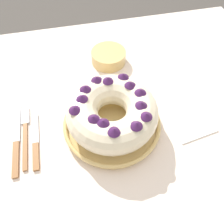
{
  "coord_description": "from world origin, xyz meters",
  "views": [
    {
      "loc": [
        -0.07,
        -0.35,
        1.29
      ],
      "look_at": [
        0.01,
        -0.01,
        0.8
      ],
      "focal_mm": 35.0,
      "sensor_mm": 36.0,
      "label": 1
    }
  ],
  "objects_px": {
    "cake_knife": "(36,144)",
    "bundt_cake": "(112,112)",
    "napkin": "(193,126)",
    "fork": "(25,132)",
    "serving_knife": "(16,143)",
    "serving_dish": "(112,123)",
    "side_bowl": "(109,57)"
  },
  "relations": [
    {
      "from": "serving_dish",
      "to": "side_bowl",
      "type": "relative_size",
      "value": 2.25
    },
    {
      "from": "cake_knife",
      "to": "napkin",
      "type": "height_order",
      "value": "cake_knife"
    },
    {
      "from": "bundt_cake",
      "to": "napkin",
      "type": "relative_size",
      "value": 2.05
    },
    {
      "from": "bundt_cake",
      "to": "napkin",
      "type": "height_order",
      "value": "bundt_cake"
    },
    {
      "from": "serving_knife",
      "to": "side_bowl",
      "type": "relative_size",
      "value": 1.88
    },
    {
      "from": "serving_dish",
      "to": "napkin",
      "type": "bearing_deg",
      "value": -12.94
    },
    {
      "from": "serving_dish",
      "to": "fork",
      "type": "xyz_separation_m",
      "value": [
        -0.25,
        0.03,
        -0.01
      ]
    },
    {
      "from": "napkin",
      "to": "serving_knife",
      "type": "bearing_deg",
      "value": 173.87
    },
    {
      "from": "cake_knife",
      "to": "side_bowl",
      "type": "relative_size",
      "value": 1.43
    },
    {
      "from": "serving_knife",
      "to": "side_bowl",
      "type": "distance_m",
      "value": 0.43
    },
    {
      "from": "fork",
      "to": "napkin",
      "type": "relative_size",
      "value": 1.69
    },
    {
      "from": "fork",
      "to": "cake_knife",
      "type": "bearing_deg",
      "value": -60.1
    },
    {
      "from": "bundt_cake",
      "to": "side_bowl",
      "type": "relative_size",
      "value": 2.0
    },
    {
      "from": "serving_knife",
      "to": "fork",
      "type": "bearing_deg",
      "value": 56.06
    },
    {
      "from": "cake_knife",
      "to": "side_bowl",
      "type": "bearing_deg",
      "value": 51.93
    },
    {
      "from": "fork",
      "to": "cake_knife",
      "type": "distance_m",
      "value": 0.06
    },
    {
      "from": "serving_dish",
      "to": "cake_knife",
      "type": "distance_m",
      "value": 0.22
    },
    {
      "from": "napkin",
      "to": "side_bowl",
      "type": "bearing_deg",
      "value": 118.66
    },
    {
      "from": "fork",
      "to": "side_bowl",
      "type": "bearing_deg",
      "value": 38.34
    },
    {
      "from": "bundt_cake",
      "to": "cake_knife",
      "type": "bearing_deg",
      "value": -176.29
    },
    {
      "from": "fork",
      "to": "serving_knife",
      "type": "bearing_deg",
      "value": -127.82
    },
    {
      "from": "cake_knife",
      "to": "bundt_cake",
      "type": "bearing_deg",
      "value": 8.49
    },
    {
      "from": "cake_knife",
      "to": "napkin",
      "type": "bearing_deg",
      "value": -0.15
    },
    {
      "from": "cake_knife",
      "to": "serving_knife",
      "type": "bearing_deg",
      "value": 168.53
    },
    {
      "from": "serving_knife",
      "to": "cake_knife",
      "type": "relative_size",
      "value": 1.31
    },
    {
      "from": "serving_knife",
      "to": "side_bowl",
      "type": "xyz_separation_m",
      "value": [
        0.33,
        0.28,
        0.02
      ]
    },
    {
      "from": "serving_knife",
      "to": "cake_knife",
      "type": "distance_m",
      "value": 0.06
    },
    {
      "from": "side_bowl",
      "to": "napkin",
      "type": "distance_m",
      "value": 0.38
    },
    {
      "from": "bundt_cake",
      "to": "fork",
      "type": "distance_m",
      "value": 0.26
    },
    {
      "from": "serving_dish",
      "to": "serving_knife",
      "type": "distance_m",
      "value": 0.28
    },
    {
      "from": "cake_knife",
      "to": "side_bowl",
      "type": "xyz_separation_m",
      "value": [
        0.28,
        0.3,
        0.02
      ]
    },
    {
      "from": "serving_dish",
      "to": "fork",
      "type": "relative_size",
      "value": 1.36
    }
  ]
}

